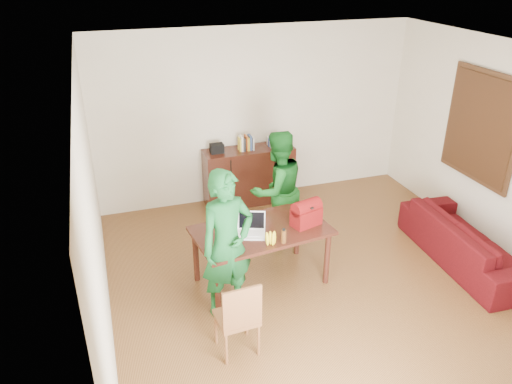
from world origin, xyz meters
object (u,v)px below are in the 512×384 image
object	(u,v)px
chair	(237,330)
laptop	(251,232)
red_bag	(306,215)
person_far	(277,190)
sofa	(467,241)
bottle	(284,236)
table	(261,236)
person_near	(227,245)

from	to	relation	value
chair	laptop	distance (m)	1.16
laptop	chair	bearing A→B (deg)	-95.19
red_bag	person_far	bearing A→B (deg)	77.39
chair	person_far	world-z (taller)	person_far
sofa	chair	bearing A→B (deg)	104.07
bottle	red_bag	distance (m)	0.49
person_far	sofa	xyz separation A→B (m)	(2.18, -1.18, -0.52)
person_far	bottle	xyz separation A→B (m)	(-0.34, -1.13, 0.01)
laptop	sofa	distance (m)	2.87
chair	sofa	distance (m)	3.32
bottle	table	bearing A→B (deg)	111.50
person_far	red_bag	world-z (taller)	person_far
table	sofa	distance (m)	2.71
table	laptop	size ratio (longest dim) A/B	4.35
chair	sofa	world-z (taller)	chair
sofa	person_near	bearing A→B (deg)	92.98
sofa	table	bearing A→B (deg)	84.54
table	red_bag	xyz separation A→B (m)	(0.53, -0.06, 0.22)
person_far	red_bag	bearing A→B (deg)	78.05
person_near	bottle	world-z (taller)	person_near
person_near	bottle	distance (m)	0.66
chair	sofa	xyz separation A→B (m)	(3.26, 0.63, 0.05)
bottle	red_bag	bearing A→B (deg)	36.32
person_near	red_bag	bearing A→B (deg)	2.69
chair	bottle	bearing A→B (deg)	38.52
chair	red_bag	size ratio (longest dim) A/B	2.51
person_near	person_far	bearing A→B (deg)	34.76
chair	bottle	xyz separation A→B (m)	(0.74, 0.68, 0.57)
bottle	sofa	xyz separation A→B (m)	(2.52, -0.05, -0.52)
red_bag	sofa	size ratio (longest dim) A/B	0.17
person_near	person_far	xyz separation A→B (m)	(1.00, 1.17, -0.04)
chair	sofa	bearing A→B (deg)	6.98
table	chair	size ratio (longest dim) A/B	1.92
red_bag	sofa	world-z (taller)	red_bag
table	person_far	size ratio (longest dim) A/B	1.02
chair	laptop	bearing A→B (deg)	60.79
table	chair	xyz separation A→B (m)	(-0.60, -1.03, -0.39)
table	person_near	bearing A→B (deg)	-149.78
table	chair	distance (m)	1.26
table	person_near	distance (m)	0.68
chair	person_far	distance (m)	2.18
person_near	bottle	xyz separation A→B (m)	(0.65, 0.04, -0.03)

